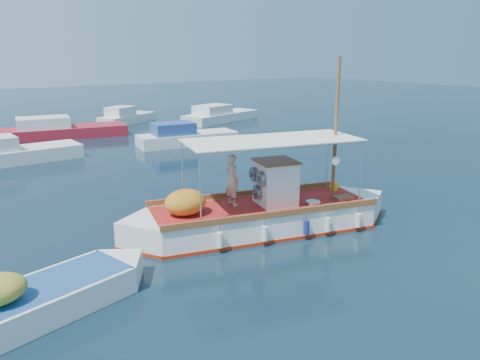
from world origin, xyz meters
TOP-DOWN VIEW (x-y plane):
  - ground at (0.00, 0.00)m, footprint 160.00×160.00m
  - fishing_caique at (-0.49, -0.73)m, footprint 9.95×4.73m
  - dinghy at (-8.55, -2.02)m, footprint 6.34×2.84m
  - bg_boat_nw at (-5.81, 16.25)m, footprint 8.00×2.66m
  - bg_boat_n at (-0.72, 23.26)m, footprint 9.51×4.46m
  - bg_boat_ne at (5.46, 15.11)m, footprint 7.13×3.25m
  - bg_boat_e at (13.88, 23.31)m, footprint 8.51×4.65m
  - bg_boat_far_n at (6.24, 27.11)m, footprint 6.17×4.55m

SIDE VIEW (x-z plane):
  - ground at x=0.00m, z-range 0.00..0.00m
  - dinghy at x=-8.55m, z-range -0.46..1.13m
  - bg_boat_ne at x=5.46m, z-range -0.41..1.39m
  - bg_boat_far_n at x=6.24m, z-range -0.41..1.39m
  - bg_boat_nw at x=-5.81m, z-range -0.41..1.39m
  - bg_boat_n at x=-0.72m, z-range -0.41..1.39m
  - bg_boat_e at x=13.88m, z-range -0.41..1.39m
  - fishing_caique at x=-0.49m, z-range -2.59..3.71m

